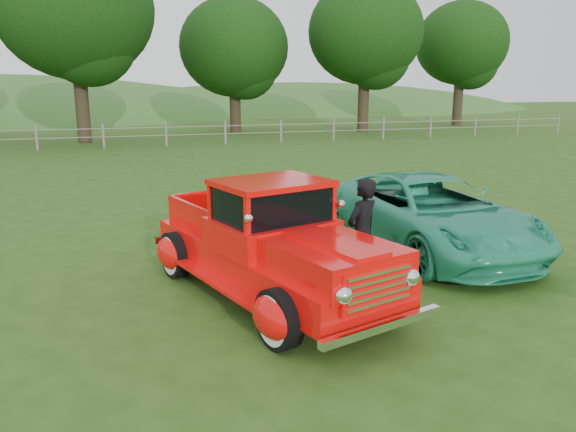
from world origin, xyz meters
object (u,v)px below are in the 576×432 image
object	(u,v)px
tree_near_east	(234,47)
tree_near_west	(74,8)
tree_far_east	(462,43)
red_pickup	(270,245)
man	(362,233)
teal_sedan	(430,214)
tree_mid_east	(365,32)

from	to	relation	value
tree_near_east	tree_near_west	bearing A→B (deg)	-156.04
tree_far_east	red_pickup	bearing A→B (deg)	-127.50
red_pickup	tree_far_east	bearing A→B (deg)	35.40
man	teal_sedan	bearing A→B (deg)	-174.16
tree_mid_east	teal_sedan	size ratio (longest dim) A/B	1.84
tree_near_east	tree_far_east	xyz separation A→B (m)	(17.00, 1.00, 0.61)
tree_far_east	tree_near_west	bearing A→B (deg)	-169.11
tree_near_east	tree_mid_east	xyz separation A→B (m)	(8.00, -2.00, 0.93)
tree_near_west	teal_sedan	xyz separation A→B (m)	(7.16, -22.72, -6.08)
tree_near_east	teal_sedan	xyz separation A→B (m)	(-1.84, -26.72, -4.53)
tree_near_east	tree_mid_east	bearing A→B (deg)	-14.04
tree_near_east	tree_mid_east	distance (m)	8.30
tree_far_east	teal_sedan	size ratio (longest dim) A/B	1.73
tree_near_west	red_pickup	distance (m)	25.14
tree_near_west	tree_far_east	xyz separation A→B (m)	(26.00, 5.00, -0.94)
tree_far_east	red_pickup	distance (m)	37.07
tree_near_west	teal_sedan	distance (m)	24.59
tree_far_east	teal_sedan	bearing A→B (deg)	-124.19
tree_mid_east	red_pickup	world-z (taller)	tree_mid_east
man	tree_mid_east	bearing A→B (deg)	-143.22
tree_near_west	tree_mid_east	bearing A→B (deg)	6.71
tree_near_west	tree_far_east	bearing A→B (deg)	10.89
red_pickup	teal_sedan	world-z (taller)	red_pickup
tree_far_east	man	world-z (taller)	tree_far_east
red_pickup	teal_sedan	distance (m)	3.80
tree_far_east	man	size ratio (longest dim) A/B	5.15
tree_near_west	tree_mid_east	distance (m)	17.13
man	red_pickup	bearing A→B (deg)	-28.44
man	tree_near_west	bearing A→B (deg)	-106.79
tree_near_east	tree_far_east	world-z (taller)	tree_far_east
man	tree_near_east	bearing A→B (deg)	-126.62
tree_mid_east	tree_near_east	bearing A→B (deg)	165.96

